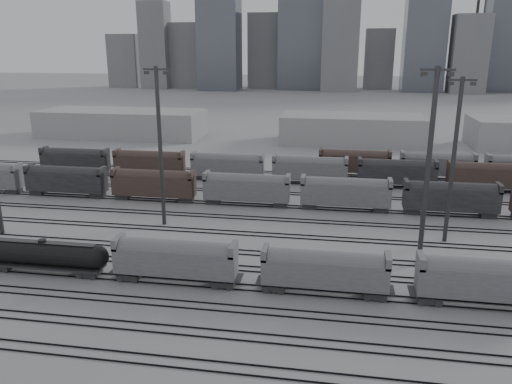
% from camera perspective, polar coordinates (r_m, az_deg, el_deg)
% --- Properties ---
extents(ground, '(900.00, 900.00, 0.00)m').
position_cam_1_polar(ground, '(57.21, 2.01, -11.60)').
color(ground, '#A3A4A8').
rests_on(ground, ground).
extents(tracks, '(220.00, 71.50, 0.16)m').
position_cam_1_polar(tracks, '(73.02, 3.83, -5.18)').
color(tracks, black).
rests_on(tracks, ground).
extents(tank_car_b, '(16.72, 2.79, 4.13)m').
position_cam_1_polar(tank_car_b, '(66.51, -23.08, -6.58)').
color(tank_car_b, black).
rests_on(tank_car_b, ground).
extents(hopper_car_a, '(14.47, 2.87, 5.17)m').
position_cam_1_polar(hopper_car_a, '(59.16, -9.21, -7.40)').
color(hopper_car_a, black).
rests_on(hopper_car_a, ground).
extents(hopper_car_b, '(14.05, 2.79, 5.02)m').
position_cam_1_polar(hopper_car_b, '(56.37, 7.87, -8.67)').
color(hopper_car_b, black).
rests_on(hopper_car_b, ground).
extents(hopper_car_c, '(14.81, 2.94, 5.30)m').
position_cam_1_polar(hopper_car_c, '(58.62, 25.11, -8.96)').
color(hopper_car_c, black).
rests_on(hopper_car_c, ground).
extents(light_mast_b, '(3.86, 0.62, 24.11)m').
position_cam_1_polar(light_mast_b, '(76.31, -10.91, 5.44)').
color(light_mast_b, '#353538').
rests_on(light_mast_b, ground).
extents(light_mast_c, '(3.95, 0.63, 24.69)m').
position_cam_1_polar(light_mast_c, '(63.98, 19.11, 3.06)').
color(light_mast_c, '#353538').
rests_on(light_mast_c, ground).
extents(light_mast_d, '(3.69, 0.59, 23.03)m').
position_cam_1_polar(light_mast_d, '(73.24, 21.66, 3.68)').
color(light_mast_d, '#353538').
rests_on(light_mast_d, ground).
extents(bg_string_near, '(151.00, 3.00, 5.60)m').
position_cam_1_polar(bg_string_near, '(85.61, 10.18, -0.23)').
color(bg_string_near, slate).
rests_on(bg_string_near, ground).
extents(bg_string_mid, '(151.00, 3.00, 5.60)m').
position_cam_1_polar(bg_string_mid, '(101.72, 15.77, 2.03)').
color(bg_string_mid, black).
rests_on(bg_string_mid, ground).
extents(bg_string_far, '(66.00, 3.00, 5.60)m').
position_cam_1_polar(bg_string_far, '(112.67, 24.24, 2.55)').
color(bg_string_far, '#48342D').
rests_on(bg_string_far, ground).
extents(warehouse_left, '(50.00, 18.00, 8.00)m').
position_cam_1_polar(warehouse_left, '(161.25, -15.07, 7.60)').
color(warehouse_left, '#ADAEB0').
rests_on(warehouse_left, ground).
extents(warehouse_mid, '(40.00, 18.00, 8.00)m').
position_cam_1_polar(warehouse_mid, '(146.99, 10.86, 7.07)').
color(warehouse_mid, '#ADAEB0').
rests_on(warehouse_mid, ground).
extents(skyline, '(316.00, 22.40, 95.00)m').
position_cam_1_polar(skyline, '(330.31, 10.75, 17.38)').
color(skyline, gray).
rests_on(skyline, ground).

